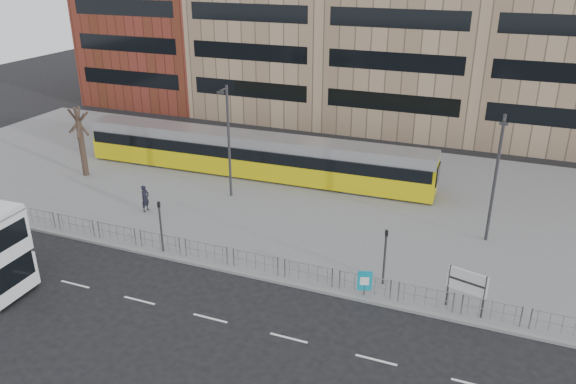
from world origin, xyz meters
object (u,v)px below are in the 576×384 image
at_px(station_sign, 467,284).
at_px(ad_panel, 365,281).
at_px(tram, 253,155).
at_px(pedestrian, 145,198).
at_px(traffic_light_east, 385,250).
at_px(traffic_light_west, 160,220).
at_px(lamp_post_east, 496,174).
at_px(bare_tree, 76,104).
at_px(lamp_post_west, 228,138).

distance_m(station_sign, ad_panel, 4.83).
distance_m(tram, pedestrian, 9.44).
bearing_deg(pedestrian, traffic_light_east, -93.74).
height_order(traffic_light_west, lamp_post_east, lamp_post_east).
distance_m(station_sign, pedestrian, 21.08).
distance_m(tram, lamp_post_east, 18.17).
bearing_deg(traffic_light_west, station_sign, -17.72).
distance_m(ad_panel, traffic_light_east, 1.92).
relative_size(station_sign, pedestrian, 1.22).
bearing_deg(bare_tree, traffic_light_east, -15.32).
distance_m(tram, lamp_post_west, 5.06).
bearing_deg(bare_tree, lamp_post_east, 0.39).
distance_m(ad_panel, lamp_post_west, 15.10).
bearing_deg(lamp_post_east, station_sign, -93.74).
xyz_separation_m(pedestrian, lamp_post_west, (4.07, 4.30, 3.39)).
height_order(pedestrian, bare_tree, bare_tree).
bearing_deg(traffic_light_west, traffic_light_east, -12.94).
xyz_separation_m(traffic_light_west, bare_tree, (-12.23, 8.04, 3.57)).
relative_size(traffic_light_west, lamp_post_west, 0.40).
height_order(station_sign, ad_panel, station_sign).
xyz_separation_m(tram, lamp_post_west, (0.24, -4.29, 2.67)).
bearing_deg(tram, pedestrian, -115.69).
xyz_separation_m(station_sign, bare_tree, (-28.83, 7.74, 4.02)).
xyz_separation_m(lamp_post_west, lamp_post_east, (17.15, -0.31, -0.07)).
distance_m(ad_panel, lamp_post_east, 10.45).
xyz_separation_m(traffic_light_east, bare_tree, (-24.72, 6.77, 3.57)).
relative_size(tram, lamp_post_east, 3.57).
bearing_deg(station_sign, bare_tree, 179.95).
bearing_deg(lamp_post_west, traffic_light_west, -89.83).
bearing_deg(pedestrian, ad_panel, -98.83).
height_order(traffic_light_east, lamp_post_west, lamp_post_west).
xyz_separation_m(traffic_light_west, lamp_post_east, (17.12, 8.24, 2.24)).
distance_m(pedestrian, lamp_post_east, 21.84).
distance_m(traffic_light_west, bare_tree, 15.07).
bearing_deg(pedestrian, bare_tree, 71.44).
height_order(pedestrian, lamp_post_east, lamp_post_east).
distance_m(tram, traffic_light_east, 17.22).
bearing_deg(tram, station_sign, -38.32).
height_order(tram, pedestrian, tram).
height_order(ad_panel, lamp_post_east, lamp_post_east).
bearing_deg(tram, bare_tree, -159.80).
xyz_separation_m(traffic_light_west, traffic_light_east, (12.49, 1.27, 0.00)).
bearing_deg(ad_panel, bare_tree, 142.99).
height_order(pedestrian, lamp_post_west, lamp_post_west).
bearing_deg(tram, traffic_light_west, -90.50).
relative_size(traffic_light_west, bare_tree, 0.42).
height_order(ad_panel, lamp_post_west, lamp_post_west).
distance_m(ad_panel, pedestrian, 16.52).
bearing_deg(traffic_light_west, tram, 72.41).
bearing_deg(ad_panel, lamp_post_west, 125.59).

